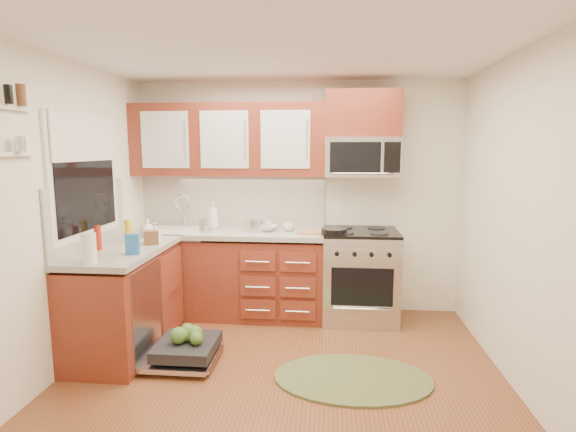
# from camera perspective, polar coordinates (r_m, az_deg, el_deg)

# --- Properties ---
(floor) EXTENTS (3.50, 3.50, 0.00)m
(floor) POSITION_cam_1_polar(r_m,az_deg,el_deg) (3.65, -0.99, -20.76)
(floor) COLOR brown
(floor) RESTS_ON ground
(ceiling) EXTENTS (3.50, 3.50, 0.00)m
(ceiling) POSITION_cam_1_polar(r_m,az_deg,el_deg) (3.26, -1.11, 21.22)
(ceiling) COLOR white
(ceiling) RESTS_ON ground
(wall_back) EXTENTS (3.50, 0.04, 2.50)m
(wall_back) POSITION_cam_1_polar(r_m,az_deg,el_deg) (4.95, 1.22, 2.35)
(wall_back) COLOR white
(wall_back) RESTS_ON ground
(wall_front) EXTENTS (3.50, 0.04, 2.50)m
(wall_front) POSITION_cam_1_polar(r_m,az_deg,el_deg) (1.55, -8.45, -11.77)
(wall_front) COLOR white
(wall_front) RESTS_ON ground
(wall_left) EXTENTS (0.04, 3.50, 2.50)m
(wall_left) POSITION_cam_1_polar(r_m,az_deg,el_deg) (3.84, -28.01, -0.48)
(wall_left) COLOR white
(wall_left) RESTS_ON ground
(wall_right) EXTENTS (0.04, 3.50, 2.50)m
(wall_right) POSITION_cam_1_polar(r_m,az_deg,el_deg) (3.49, 28.80, -1.33)
(wall_right) COLOR white
(wall_right) RESTS_ON ground
(base_cabinet_back) EXTENTS (2.05, 0.60, 0.85)m
(base_cabinet_back) POSITION_cam_1_polar(r_m,az_deg,el_deg) (4.93, -7.58, -7.55)
(base_cabinet_back) COLOR #5F2015
(base_cabinet_back) RESTS_ON ground
(base_cabinet_left) EXTENTS (0.60, 1.25, 0.85)m
(base_cabinet_left) POSITION_cam_1_polar(r_m,az_deg,el_deg) (4.32, -19.98, -10.31)
(base_cabinet_left) COLOR #5F2015
(base_cabinet_left) RESTS_ON ground
(countertop_back) EXTENTS (2.07, 0.64, 0.05)m
(countertop_back) POSITION_cam_1_polar(r_m,az_deg,el_deg) (4.81, -7.72, -2.13)
(countertop_back) COLOR #AFACA0
(countertop_back) RESTS_ON base_cabinet_back
(countertop_left) EXTENTS (0.64, 1.27, 0.05)m
(countertop_left) POSITION_cam_1_polar(r_m,az_deg,el_deg) (4.19, -20.18, -4.16)
(countertop_left) COLOR #AFACA0
(countertop_left) RESTS_ON base_cabinet_left
(backsplash_back) EXTENTS (2.05, 0.02, 0.57)m
(backsplash_back) POSITION_cam_1_polar(r_m,az_deg,el_deg) (5.05, -7.04, 1.95)
(backsplash_back) COLOR beige
(backsplash_back) RESTS_ON ground
(backsplash_left) EXTENTS (0.02, 1.25, 0.57)m
(backsplash_left) POSITION_cam_1_polar(r_m,az_deg,el_deg) (4.28, -23.97, 0.08)
(backsplash_left) COLOR beige
(backsplash_left) RESTS_ON ground
(upper_cabinets) EXTENTS (2.05, 0.35, 0.75)m
(upper_cabinets) POSITION_cam_1_polar(r_m,az_deg,el_deg) (4.86, -7.59, 9.54)
(upper_cabinets) COLOR #5F2015
(upper_cabinets) RESTS_ON ground
(cabinet_over_mw) EXTENTS (0.76, 0.35, 0.47)m
(cabinet_over_mw) POSITION_cam_1_polar(r_m,az_deg,el_deg) (4.76, 9.49, 12.66)
(cabinet_over_mw) COLOR #5F2015
(cabinet_over_mw) RESTS_ON ground
(range) EXTENTS (0.76, 0.64, 0.95)m
(range) POSITION_cam_1_polar(r_m,az_deg,el_deg) (4.78, 9.12, -7.45)
(range) COLOR silver
(range) RESTS_ON ground
(microwave) EXTENTS (0.76, 0.38, 0.40)m
(microwave) POSITION_cam_1_polar(r_m,az_deg,el_deg) (4.72, 9.38, 7.41)
(microwave) COLOR silver
(microwave) RESTS_ON ground
(sink) EXTENTS (0.62, 0.50, 0.26)m
(sink) POSITION_cam_1_polar(r_m,az_deg,el_deg) (4.95, -13.69, -3.16)
(sink) COLOR white
(sink) RESTS_ON ground
(dishwasher) EXTENTS (0.70, 0.60, 0.20)m
(dishwasher) POSITION_cam_1_polar(r_m,az_deg,el_deg) (4.04, -13.24, -16.36)
(dishwasher) COLOR silver
(dishwasher) RESTS_ON ground
(window) EXTENTS (0.03, 1.05, 1.05)m
(window) POSITION_cam_1_polar(r_m,az_deg,el_deg) (4.22, -24.41, 4.60)
(window) COLOR white
(window) RESTS_ON ground
(window_blind) EXTENTS (0.02, 0.96, 0.40)m
(window_blind) POSITION_cam_1_polar(r_m,az_deg,el_deg) (4.20, -24.39, 9.09)
(window_blind) COLOR white
(window_blind) RESTS_ON ground
(shelf_upper) EXTENTS (0.04, 0.40, 0.03)m
(shelf_upper) POSITION_cam_1_polar(r_m,az_deg,el_deg) (3.50, -31.71, 11.64)
(shelf_upper) COLOR white
(shelf_upper) RESTS_ON ground
(shelf_lower) EXTENTS (0.04, 0.40, 0.03)m
(shelf_lower) POSITION_cam_1_polar(r_m,az_deg,el_deg) (3.49, -31.33, 6.74)
(shelf_lower) COLOR white
(shelf_lower) RESTS_ON ground
(rug) EXTENTS (1.40, 1.09, 0.02)m
(rug) POSITION_cam_1_polar(r_m,az_deg,el_deg) (3.76, 8.21, -19.74)
(rug) COLOR #5A653A
(rug) RESTS_ON ground
(skillet) EXTENTS (0.28, 0.28, 0.05)m
(skillet) POSITION_cam_1_polar(r_m,az_deg,el_deg) (4.49, 5.85, -1.89)
(skillet) COLOR black
(skillet) RESTS_ON range
(stock_pot) EXTENTS (0.27, 0.27, 0.12)m
(stock_pot) POSITION_cam_1_polar(r_m,az_deg,el_deg) (4.72, -4.11, -1.21)
(stock_pot) COLOR silver
(stock_pot) RESTS_ON countertop_back
(cutting_board) EXTENTS (0.29, 0.19, 0.02)m
(cutting_board) POSITION_cam_1_polar(r_m,az_deg,el_deg) (4.62, 3.05, -2.07)
(cutting_board) COLOR #B37752
(cutting_board) RESTS_ON countertop_back
(canister) EXTENTS (0.12, 0.12, 0.15)m
(canister) POSITION_cam_1_polar(r_m,az_deg,el_deg) (4.70, -10.78, -1.23)
(canister) COLOR silver
(canister) RESTS_ON countertop_back
(paper_towel_roll) EXTENTS (0.12, 0.12, 0.23)m
(paper_towel_roll) POSITION_cam_1_polar(r_m,az_deg,el_deg) (3.69, -23.95, -3.80)
(paper_towel_roll) COLOR white
(paper_towel_roll) RESTS_ON countertop_left
(mustard_bottle) EXTENTS (0.07, 0.07, 0.21)m
(mustard_bottle) POSITION_cam_1_polar(r_m,az_deg,el_deg) (4.41, -19.61, -1.82)
(mustard_bottle) COLOR yellow
(mustard_bottle) RESTS_ON countertop_left
(red_bottle) EXTENTS (0.07, 0.07, 0.21)m
(red_bottle) POSITION_cam_1_polar(r_m,az_deg,el_deg) (4.17, -22.99, -2.57)
(red_bottle) COLOR #AF1E0E
(red_bottle) RESTS_ON countertop_left
(wooden_box) EXTENTS (0.15, 0.13, 0.13)m
(wooden_box) POSITION_cam_1_polar(r_m,az_deg,el_deg) (4.25, -16.96, -2.64)
(wooden_box) COLOR brown
(wooden_box) RESTS_ON countertop_left
(blue_carton) EXTENTS (0.12, 0.09, 0.17)m
(blue_carton) POSITION_cam_1_polar(r_m,az_deg,el_deg) (3.90, -19.13, -3.40)
(blue_carton) COLOR #2564AF
(blue_carton) RESTS_ON countertop_left
(bowl_a) EXTENTS (0.28, 0.28, 0.06)m
(bowl_a) POSITION_cam_1_polar(r_m,az_deg,el_deg) (4.75, -2.96, -1.51)
(bowl_a) COLOR #999999
(bowl_a) RESTS_ON countertop_back
(bowl_b) EXTENTS (0.35, 0.35, 0.08)m
(bowl_b) POSITION_cam_1_polar(r_m,az_deg,el_deg) (4.89, -3.45, -1.11)
(bowl_b) COLOR #999999
(bowl_b) RESTS_ON countertop_back
(cup) EXTENTS (0.14, 0.14, 0.09)m
(cup) POSITION_cam_1_polar(r_m,az_deg,el_deg) (4.72, 0.12, -1.39)
(cup) COLOR #999999
(cup) RESTS_ON countertop_back
(soap_bottle_a) EXTENTS (0.14, 0.14, 0.29)m
(soap_bottle_a) POSITION_cam_1_polar(r_m,az_deg,el_deg) (4.87, -9.48, 0.01)
(soap_bottle_a) COLOR #999999
(soap_bottle_a) RESTS_ON countertop_back
(soap_bottle_b) EXTENTS (0.10, 0.10, 0.18)m
(soap_bottle_b) POSITION_cam_1_polar(r_m,az_deg,el_deg) (4.33, -16.49, -2.02)
(soap_bottle_b) COLOR #999999
(soap_bottle_b) RESTS_ON countertop_left
(soap_bottle_c) EXTENTS (0.14, 0.14, 0.18)m
(soap_bottle_c) POSITION_cam_1_polar(r_m,az_deg,el_deg) (4.61, -17.41, -1.47)
(soap_bottle_c) COLOR #999999
(soap_bottle_c) RESTS_ON countertop_left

